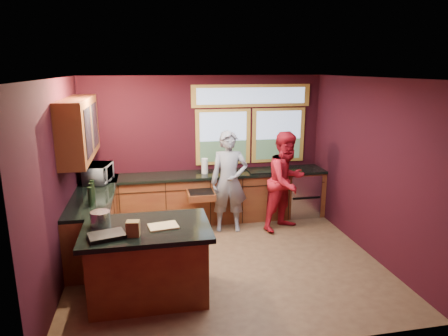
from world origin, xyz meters
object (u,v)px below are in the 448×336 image
object	(u,v)px
island	(148,261)
stock_pot	(101,218)
person_grey	(229,182)
cutting_board	(163,226)
person_red	(286,181)

from	to	relation	value
island	stock_pot	size ratio (longest dim) A/B	6.46
stock_pot	person_grey	bearing A→B (deg)	41.61
cutting_board	stock_pot	distance (m)	0.78
island	person_grey	world-z (taller)	person_grey
island	cutting_board	size ratio (longest dim) A/B	4.43
island	stock_pot	distance (m)	0.80
cutting_board	stock_pot	world-z (taller)	stock_pot
person_grey	island	bearing A→B (deg)	-117.85
cutting_board	stock_pot	xyz separation A→B (m)	(-0.75, 0.20, 0.08)
person_red	stock_pot	distance (m)	3.41
person_red	cutting_board	xyz separation A→B (m)	(-2.24, -1.83, 0.07)
person_red	cutting_board	size ratio (longest dim) A/B	5.06
island	person_grey	bearing A→B (deg)	53.14
island	stock_pot	bearing A→B (deg)	164.74
person_grey	stock_pot	distance (m)	2.66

